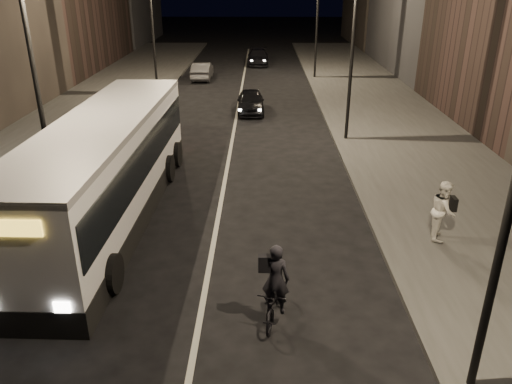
{
  "coord_description": "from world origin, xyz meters",
  "views": [
    {
      "loc": [
        1.45,
        -11.54,
        7.56
      ],
      "look_at": [
        1.3,
        2.29,
        1.5
      ],
      "focal_mm": 35.0,
      "sensor_mm": 36.0,
      "label": 1
    }
  ],
  "objects_px": {
    "streetlight_left_near": "(39,53)",
    "city_bus": "(107,165)",
    "car_mid": "(202,71)",
    "car_near": "(251,101)",
    "streetlight_right_near": "(511,128)",
    "streetlight_left_far": "(155,12)",
    "streetlight_right_mid": "(348,27)",
    "cyclist_on_bicycle": "(275,295)",
    "streetlight_right_far": "(314,6)",
    "car_far": "(258,57)",
    "pedestrian_woman": "(443,210)"
  },
  "relations": [
    {
      "from": "car_near",
      "to": "car_far",
      "type": "bearing_deg",
      "value": 87.26
    },
    {
      "from": "streetlight_right_far",
      "to": "cyclist_on_bicycle",
      "type": "distance_m",
      "value": 30.43
    },
    {
      "from": "streetlight_right_near",
      "to": "cyclist_on_bicycle",
      "type": "distance_m",
      "value": 6.23
    },
    {
      "from": "streetlight_right_near",
      "to": "streetlight_right_mid",
      "type": "height_order",
      "value": "same"
    },
    {
      "from": "streetlight_right_near",
      "to": "streetlight_left_far",
      "type": "distance_m",
      "value": 28.1
    },
    {
      "from": "streetlight_left_far",
      "to": "streetlight_right_mid",
      "type": "bearing_deg",
      "value": -43.16
    },
    {
      "from": "car_mid",
      "to": "streetlight_left_near",
      "type": "bearing_deg",
      "value": 84.9
    },
    {
      "from": "streetlight_left_far",
      "to": "car_mid",
      "type": "height_order",
      "value": "streetlight_left_far"
    },
    {
      "from": "cyclist_on_bicycle",
      "to": "pedestrian_woman",
      "type": "height_order",
      "value": "cyclist_on_bicycle"
    },
    {
      "from": "streetlight_left_near",
      "to": "car_mid",
      "type": "height_order",
      "value": "streetlight_left_near"
    },
    {
      "from": "pedestrian_woman",
      "to": "cyclist_on_bicycle",
      "type": "bearing_deg",
      "value": 141.26
    },
    {
      "from": "streetlight_right_far",
      "to": "streetlight_left_far",
      "type": "distance_m",
      "value": 12.24
    },
    {
      "from": "city_bus",
      "to": "car_near",
      "type": "xyz_separation_m",
      "value": [
        4.4,
        13.88,
        -1.19
      ]
    },
    {
      "from": "pedestrian_woman",
      "to": "streetlight_left_near",
      "type": "bearing_deg",
      "value": 95.02
    },
    {
      "from": "streetlight_right_mid",
      "to": "car_far",
      "type": "distance_m",
      "value": 23.6
    },
    {
      "from": "streetlight_left_near",
      "to": "city_bus",
      "type": "xyz_separation_m",
      "value": [
        1.73,
        -0.32,
        -3.51
      ]
    },
    {
      "from": "streetlight_left_near",
      "to": "cyclist_on_bicycle",
      "type": "height_order",
      "value": "streetlight_left_near"
    },
    {
      "from": "streetlight_right_far",
      "to": "streetlight_left_near",
      "type": "distance_m",
      "value": 26.26
    },
    {
      "from": "car_mid",
      "to": "car_near",
      "type": "bearing_deg",
      "value": 111.58
    },
    {
      "from": "city_bus",
      "to": "streetlight_right_mid",
      "type": "bearing_deg",
      "value": 44.07
    },
    {
      "from": "cyclist_on_bicycle",
      "to": "car_near",
      "type": "height_order",
      "value": "cyclist_on_bicycle"
    },
    {
      "from": "car_near",
      "to": "pedestrian_woman",
      "type": "bearing_deg",
      "value": -70.34
    },
    {
      "from": "car_mid",
      "to": "streetlight_right_near",
      "type": "bearing_deg",
      "value": 105.13
    },
    {
      "from": "streetlight_left_far",
      "to": "cyclist_on_bicycle",
      "type": "bearing_deg",
      "value": -73.39
    },
    {
      "from": "streetlight_right_far",
      "to": "car_far",
      "type": "distance_m",
      "value": 9.24
    },
    {
      "from": "streetlight_right_far",
      "to": "car_mid",
      "type": "distance_m",
      "value": 9.73
    },
    {
      "from": "car_near",
      "to": "car_far",
      "type": "xyz_separation_m",
      "value": [
        0.32,
        17.18,
        0.0
      ]
    },
    {
      "from": "streetlight_right_far",
      "to": "car_mid",
      "type": "xyz_separation_m",
      "value": [
        -8.52,
        -0.32,
        -4.7
      ]
    },
    {
      "from": "streetlight_left_near",
      "to": "car_near",
      "type": "xyz_separation_m",
      "value": [
        6.13,
        13.56,
        -4.71
      ]
    },
    {
      "from": "streetlight_right_far",
      "to": "car_far",
      "type": "xyz_separation_m",
      "value": [
        -4.21,
        6.74,
        -4.7
      ]
    },
    {
      "from": "streetlight_right_far",
      "to": "cyclist_on_bicycle",
      "type": "xyz_separation_m",
      "value": [
        -3.55,
        -29.86,
        -4.66
      ]
    },
    {
      "from": "streetlight_right_near",
      "to": "streetlight_right_far",
      "type": "height_order",
      "value": "same"
    },
    {
      "from": "streetlight_left_near",
      "to": "streetlight_right_far",
      "type": "bearing_deg",
      "value": 66.04
    },
    {
      "from": "cyclist_on_bicycle",
      "to": "car_near",
      "type": "distance_m",
      "value": 19.45
    },
    {
      "from": "car_mid",
      "to": "cyclist_on_bicycle",
      "type": "bearing_deg",
      "value": 99.63
    },
    {
      "from": "streetlight_left_near",
      "to": "streetlight_right_near",
      "type": "bearing_deg",
      "value": -36.88
    },
    {
      "from": "streetlight_left_near",
      "to": "pedestrian_woman",
      "type": "distance_m",
      "value": 13.12
    },
    {
      "from": "car_mid",
      "to": "car_far",
      "type": "xyz_separation_m",
      "value": [
        4.3,
        7.06,
        0.0
      ]
    },
    {
      "from": "streetlight_right_near",
      "to": "car_mid",
      "type": "distance_m",
      "value": 33.14
    },
    {
      "from": "streetlight_left_near",
      "to": "car_mid",
      "type": "bearing_deg",
      "value": 84.81
    },
    {
      "from": "streetlight_right_far",
      "to": "car_far",
      "type": "relative_size",
      "value": 1.78
    },
    {
      "from": "cyclist_on_bicycle",
      "to": "car_mid",
      "type": "relative_size",
      "value": 0.53
    },
    {
      "from": "streetlight_right_near",
      "to": "city_bus",
      "type": "xyz_separation_m",
      "value": [
        -8.93,
        7.68,
        -3.51
      ]
    },
    {
      "from": "streetlight_right_far",
      "to": "car_far",
      "type": "bearing_deg",
      "value": 121.98
    },
    {
      "from": "streetlight_right_near",
      "to": "car_far",
      "type": "relative_size",
      "value": 1.78
    },
    {
      "from": "streetlight_right_near",
      "to": "streetlight_right_mid",
      "type": "distance_m",
      "value": 16.0
    },
    {
      "from": "streetlight_left_near",
      "to": "car_mid",
      "type": "relative_size",
      "value": 2.04
    },
    {
      "from": "streetlight_right_near",
      "to": "car_far",
      "type": "distance_m",
      "value": 39.25
    },
    {
      "from": "streetlight_right_near",
      "to": "streetlight_left_near",
      "type": "height_order",
      "value": "same"
    },
    {
      "from": "city_bus",
      "to": "car_near",
      "type": "relative_size",
      "value": 3.29
    }
  ]
}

